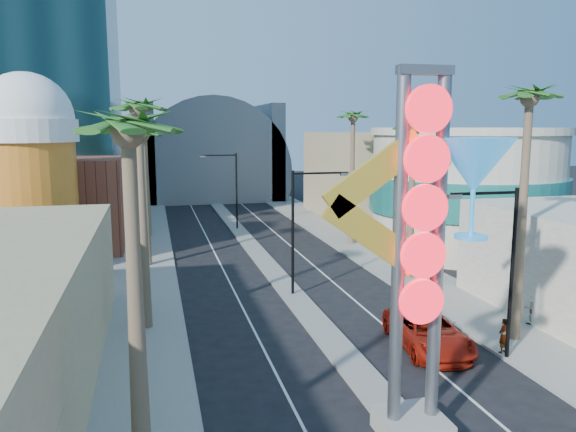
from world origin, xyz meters
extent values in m
cube|color=gray|center=(-9.50, 35.00, 0.07)|extent=(5.00, 100.00, 0.15)
cube|color=gray|center=(9.50, 35.00, 0.07)|extent=(5.00, 100.00, 0.15)
cube|color=gray|center=(0.00, 38.00, 0.07)|extent=(1.60, 84.00, 0.15)
cube|color=brown|center=(-16.00, 38.00, 4.00)|extent=(10.00, 10.00, 8.00)
cube|color=tan|center=(16.00, 48.00, 5.00)|extent=(10.00, 20.00, 10.00)
cylinder|color=#BD7C19|center=(-17.00, 30.00, 5.00)|extent=(6.40, 6.40, 10.00)
cylinder|color=white|center=(-17.00, 30.00, 10.40)|extent=(7.00, 7.00, 1.60)
sphere|color=white|center=(-17.00, 30.00, 11.20)|extent=(6.60, 6.60, 6.60)
cylinder|color=#B1AB96|center=(18.00, 30.00, 5.00)|extent=(16.00, 16.00, 10.00)
cylinder|color=teal|center=(18.00, 30.00, 5.00)|extent=(16.60, 16.60, 3.00)
cylinder|color=#B1AB96|center=(18.00, 30.00, 10.30)|extent=(16.60, 16.60, 0.60)
cylinder|color=slate|center=(0.00, 72.00, 4.00)|extent=(22.00, 16.00, 22.00)
cube|color=slate|center=(-9.00, 72.00, 7.00)|extent=(2.00, 16.00, 14.00)
cube|color=slate|center=(9.00, 72.00, 7.00)|extent=(2.00, 16.00, 14.00)
cube|color=gray|center=(0.00, 3.00, 0.40)|extent=(2.20, 2.20, 0.80)
cylinder|color=slate|center=(-0.70, 3.00, 6.50)|extent=(0.44, 0.44, 12.00)
cylinder|color=slate|center=(0.70, 3.00, 6.50)|extent=(0.44, 0.44, 12.00)
cube|color=slate|center=(0.00, 3.00, 12.40)|extent=(1.80, 0.50, 0.30)
cylinder|color=#FE1626|center=(0.00, 2.65, 11.20)|extent=(1.50, 0.25, 1.50)
cylinder|color=#FE1626|center=(0.00, 2.65, 9.65)|extent=(1.50, 0.25, 1.50)
cylinder|color=#FE1626|center=(0.00, 2.65, 8.10)|extent=(1.50, 0.25, 1.50)
cylinder|color=#FE1626|center=(0.00, 2.65, 6.55)|extent=(1.50, 0.25, 1.50)
cylinder|color=#FE1626|center=(0.00, 2.65, 5.00)|extent=(1.50, 0.25, 1.50)
cube|color=yellow|center=(-1.60, 3.00, 9.20)|extent=(3.47, 0.25, 2.80)
cube|color=yellow|center=(-1.60, 3.00, 7.20)|extent=(3.47, 0.25, 2.80)
cone|color=#268BD8|center=(1.90, 3.00, 9.40)|extent=(2.60, 2.60, 1.80)
cylinder|color=#268BD8|center=(1.90, 3.00, 7.80)|extent=(0.16, 0.16, 1.60)
cylinder|color=#268BD8|center=(1.90, 3.00, 7.00)|extent=(1.10, 1.10, 0.12)
cylinder|color=black|center=(0.00, 20.00, 4.00)|extent=(0.18, 0.18, 8.00)
cube|color=black|center=(1.80, 20.00, 7.80)|extent=(3.60, 0.12, 0.12)
cube|color=slate|center=(3.40, 20.00, 7.70)|extent=(0.60, 0.25, 0.18)
cylinder|color=black|center=(0.00, 44.00, 4.00)|extent=(0.18, 0.18, 8.00)
cube|color=black|center=(-1.80, 44.00, 7.80)|extent=(3.60, 0.12, 0.12)
cube|color=slate|center=(-3.40, 44.00, 7.70)|extent=(0.60, 0.25, 0.18)
cylinder|color=black|center=(7.20, 8.00, 4.00)|extent=(0.18, 0.18, 8.00)
cube|color=black|center=(5.58, 8.00, 7.80)|extent=(3.24, 0.12, 0.12)
cube|color=slate|center=(4.14, 8.00, 7.70)|extent=(0.60, 0.25, 0.18)
cylinder|color=brown|center=(-9.00, 2.00, 5.25)|extent=(0.40, 0.40, 10.50)
sphere|color=#254F1A|center=(-9.00, 2.00, 10.50)|extent=(2.40, 2.40, 2.40)
cylinder|color=brown|center=(-9.00, 16.00, 5.75)|extent=(0.40, 0.40, 11.50)
sphere|color=#254F1A|center=(-9.00, 16.00, 11.50)|extent=(2.40, 2.40, 2.40)
cylinder|color=brown|center=(-9.00, 30.00, 5.00)|extent=(0.40, 0.40, 10.00)
sphere|color=#254F1A|center=(-9.00, 30.00, 10.00)|extent=(2.40, 2.40, 2.40)
cylinder|color=brown|center=(-9.00, 42.00, 5.00)|extent=(0.40, 0.40, 10.00)
sphere|color=#254F1A|center=(-9.00, 42.00, 10.00)|extent=(2.40, 2.40, 2.40)
cylinder|color=brown|center=(9.00, 10.00, 6.00)|extent=(0.40, 0.40, 12.00)
sphere|color=#254F1A|center=(9.00, 10.00, 12.00)|extent=(2.40, 2.40, 2.40)
cylinder|color=brown|center=(9.00, 22.00, 5.25)|extent=(0.40, 0.40, 10.50)
sphere|color=#254F1A|center=(9.00, 22.00, 10.50)|extent=(2.40, 2.40, 2.40)
cylinder|color=brown|center=(9.00, 34.00, 5.75)|extent=(0.40, 0.40, 11.50)
sphere|color=#254F1A|center=(9.00, 34.00, 11.50)|extent=(2.40, 2.40, 2.40)
imported|color=#B31D0D|center=(4.25, 10.06, 0.86)|extent=(3.38, 6.42, 1.72)
imported|color=gray|center=(7.30, 8.48, 0.98)|extent=(0.71, 0.61, 1.66)
imported|color=gray|center=(11.12, 11.57, 1.01)|extent=(0.86, 0.68, 1.72)
camera|label=1|loc=(-8.40, -13.52, 10.63)|focal=35.00mm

